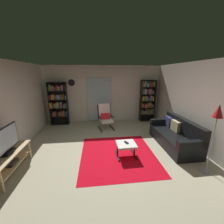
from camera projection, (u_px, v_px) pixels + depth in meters
The scene contains 17 objects.
ground_plane at pixel (110, 152), 4.03m from camera, with size 7.02×7.02×0.00m, color #B1A98D.
wall_back at pixel (103, 94), 6.46m from camera, with size 5.60×0.06×2.60m, color silver.
wall_left at pixel (1, 113), 3.39m from camera, with size 0.06×6.00×2.60m, color silver.
wall_right at pixel (202, 107), 3.98m from camera, with size 0.06×6.00×2.60m, color silver.
glass_door_panel at pixel (99, 100), 6.44m from camera, with size 1.10×0.01×2.00m, color silver.
area_rug at pixel (118, 154), 3.94m from camera, with size 2.07×2.20×0.01m, color red.
tv_stand at pixel (9, 160), 3.11m from camera, with size 0.45×1.26×0.52m.
television at pixel (5, 142), 2.99m from camera, with size 0.20×0.93×0.61m.
bookshelf_near_tv at pixel (58, 102), 6.06m from camera, with size 0.77×0.30×1.90m.
bookshelf_near_sofa at pixel (147, 99), 6.54m from camera, with size 0.68×0.30×1.96m.
leather_sofa at pixel (175, 136), 4.39m from camera, with size 0.81×1.88×0.87m.
lounge_armchair at pixel (105, 116), 5.71m from camera, with size 0.69×0.75×1.02m.
ottoman at pixel (126, 146), 3.78m from camera, with size 0.54×0.50×0.39m.
tv_remote at pixel (126, 142), 3.81m from camera, with size 0.04×0.14×0.02m, color black.
cell_phone at pixel (127, 143), 3.78m from camera, with size 0.07×0.14×0.01m, color black.
floor_lamp_by_sofa at pixel (217, 118), 2.91m from camera, with size 0.22×0.22×1.62m.
wall_clock at pixel (72, 83), 6.08m from camera, with size 0.29×0.03×0.29m.
Camera 1 is at (-0.34, -3.55, 2.23)m, focal length 22.01 mm.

